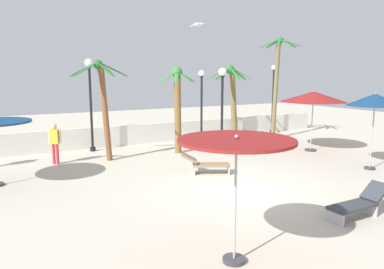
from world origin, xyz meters
name	(u,v)px	position (x,y,z in m)	size (l,w,h in m)	color
ground_plane	(240,191)	(0.00, 0.00, 0.00)	(56.00, 56.00, 0.00)	beige
boundary_wall	(138,134)	(0.00, 9.36, 0.54)	(25.20, 0.30, 1.08)	silver
patio_umbrella_0	(236,148)	(-2.81, -3.61, 2.35)	(2.28, 2.28, 2.61)	#333338
patio_umbrella_1	(313,97)	(6.87, 3.51, 2.68)	(3.15, 3.15, 2.99)	#333338
patio_umbrella_2	(375,100)	(6.22, -0.22, 2.76)	(2.16, 2.16, 3.06)	#333338
palm_tree_0	(103,97)	(-2.69, 6.35, 2.80)	(2.63, 2.69, 4.37)	brown
palm_tree_1	(177,100)	(0.86, 6.26, 2.57)	(1.99, 1.84, 4.12)	brown
palm_tree_2	(232,92)	(5.72, 8.72, 2.76)	(2.81, 2.88, 4.34)	brown
palm_tree_3	(277,74)	(7.72, 7.10, 3.79)	(2.43, 2.43, 5.89)	brown
lamp_post_0	(222,98)	(2.77, 5.33, 2.64)	(0.40, 0.40, 4.07)	black
lamp_post_1	(90,91)	(-2.65, 8.68, 2.94)	(0.41, 0.41, 4.51)	black
lamp_post_2	(202,99)	(3.39, 8.33, 2.39)	(0.35, 0.35, 3.99)	black
lamp_post_3	(273,94)	(8.89, 8.71, 2.52)	(0.34, 0.34, 4.35)	black
lounge_chair_1	(359,203)	(1.44, -3.27, 0.39)	(1.88, 0.55, 0.84)	#B7B7BC
lounge_chair_2	(205,163)	(0.08, 2.38, 0.40)	(1.90, 1.35, 0.83)	#B7B7BC
guest_1	(55,140)	(-4.68, 6.74, 1.06)	(0.48, 0.40, 1.73)	#D8333F
seagull_1	(198,24)	(0.29, 3.30, 5.65)	(0.38, 0.94, 0.14)	white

